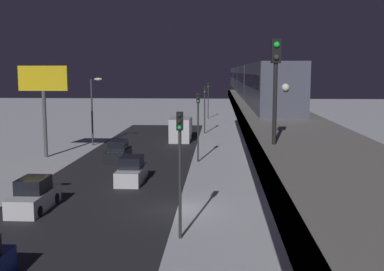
{
  "coord_description": "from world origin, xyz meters",
  "views": [
    {
      "loc": [
        -2.65,
        28.12,
        8.36
      ],
      "look_at": [
        0.2,
        -22.64,
        1.53
      ],
      "focal_mm": 44.78,
      "sensor_mm": 36.0,
      "label": 1
    }
  ],
  "objects": [
    {
      "name": "ground_plane",
      "position": [
        0.0,
        0.0,
        0.0
      ],
      "size": [
        240.0,
        240.0,
        0.0
      ],
      "primitive_type": "plane",
      "color": "silver"
    },
    {
      "name": "elevated_railway",
      "position": [
        -6.44,
        0.0,
        4.81
      ],
      "size": [
        5.0,
        91.96,
        5.57
      ],
      "color": "gray",
      "rests_on": "ground_plane"
    },
    {
      "name": "rail_signal",
      "position": [
        -4.79,
        9.76,
        8.29
      ],
      "size": [
        0.36,
        0.41,
        4.0
      ],
      "color": "black",
      "rests_on": "elevated_railway"
    },
    {
      "name": "traffic_light_mid",
      "position": [
        -0.75,
        -15.68,
        4.2
      ],
      "size": [
        0.32,
        0.44,
        6.4
      ],
      "color": "#2D2D2D",
      "rests_on": "ground_plane"
    },
    {
      "name": "avenue_asphalt",
      "position": [
        5.35,
        0.0,
        0.0
      ],
      "size": [
        11.0,
        91.96,
        0.01
      ],
      "primitive_type": "cube",
      "color": "#28282D",
      "rests_on": "ground_plane"
    },
    {
      "name": "traffic_light_near",
      "position": [
        -0.75,
        4.97,
        4.2
      ],
      "size": [
        0.32,
        0.44,
        6.4
      ],
      "color": "#2D2D2D",
      "rests_on": "ground_plane"
    },
    {
      "name": "box_truck",
      "position": [
        1.95,
        -30.09,
        1.35
      ],
      "size": [
        2.4,
        7.4,
        2.8
      ],
      "color": "#2D6038",
      "rests_on": "ground_plane"
    },
    {
      "name": "sedan_white",
      "position": [
        8.55,
        0.37,
        0.79
      ],
      "size": [
        1.91,
        4.7,
        1.97
      ],
      "color": "silver",
      "rests_on": "ground_plane"
    },
    {
      "name": "sedan_white_2",
      "position": [
        3.95,
        -7.32,
        0.8
      ],
      "size": [
        1.8,
        4.69,
        1.97
      ],
      "rotation": [
        0.0,
        0.0,
        3.14
      ],
      "color": "silver",
      "rests_on": "ground_plane"
    },
    {
      "name": "traffic_light_distant",
      "position": [
        -0.75,
        -56.96,
        4.2
      ],
      "size": [
        0.32,
        0.44,
        6.4
      ],
      "color": "#2D2D2D",
      "rests_on": "ground_plane"
    },
    {
      "name": "subway_train",
      "position": [
        -6.53,
        -37.08,
        7.34
      ],
      "size": [
        2.94,
        74.07,
        3.4
      ],
      "color": "#4C5160",
      "rests_on": "elevated_railway"
    },
    {
      "name": "street_lamp_far",
      "position": [
        11.42,
        -25.0,
        4.81
      ],
      "size": [
        1.35,
        0.44,
        7.65
      ],
      "color": "#38383D",
      "rests_on": "ground_plane"
    },
    {
      "name": "commercial_billboard",
      "position": [
        14.28,
        -17.35,
        6.83
      ],
      "size": [
        4.8,
        0.36,
        8.9
      ],
      "color": "#4C4C51",
      "rests_on": "ground_plane"
    },
    {
      "name": "sedan_black",
      "position": [
        6.75,
        -15.65,
        0.8
      ],
      "size": [
        1.8,
        4.54,
        1.97
      ],
      "color": "black",
      "rests_on": "ground_plane"
    },
    {
      "name": "traffic_light_far",
      "position": [
        -0.75,
        -36.32,
        4.2
      ],
      "size": [
        0.32,
        0.44,
        6.4
      ],
      "color": "#2D2D2D",
      "rests_on": "ground_plane"
    }
  ]
}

